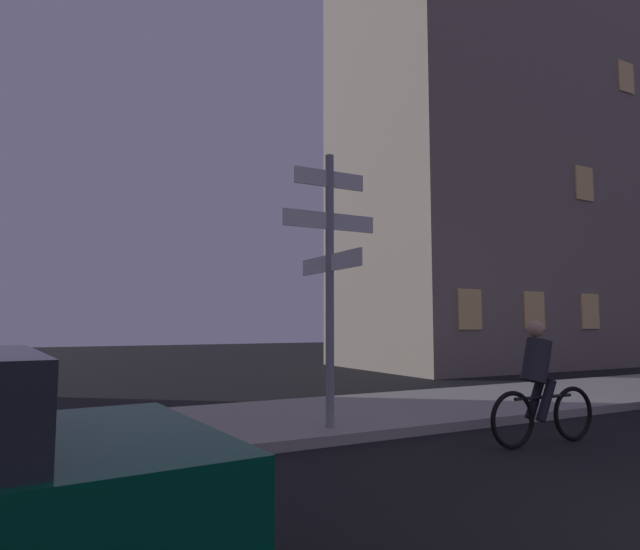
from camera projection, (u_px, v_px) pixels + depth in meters
sidewalk_kerb at (360, 413)px, 9.05m from camera, size 40.00×3.36×0.14m
signpost at (330, 266)px, 7.67m from camera, size 1.46×1.69×3.86m
cyclist at (540, 387)px, 7.04m from camera, size 1.82×0.33×1.61m
building_right_block at (507, 107)px, 22.18m from camera, size 13.66×6.64×20.90m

